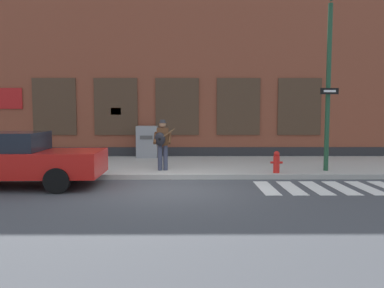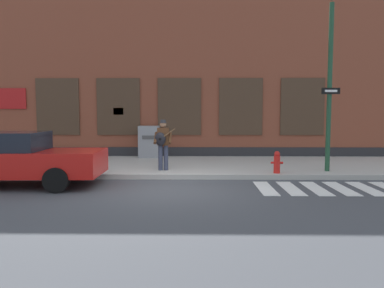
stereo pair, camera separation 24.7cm
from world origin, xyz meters
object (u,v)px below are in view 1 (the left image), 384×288
at_px(traffic_light, 347,46).
at_px(utility_box, 147,142).
at_px(busker, 162,142).
at_px(fire_hydrant, 276,162).
at_px(red_car, 17,159).

xyz_separation_m(traffic_light, utility_box, (-6.39, 4.88, -3.17)).
distance_m(traffic_light, utility_box, 8.64).
xyz_separation_m(busker, fire_hydrant, (3.66, -0.54, -0.61)).
relative_size(busker, fire_hydrant, 2.40).
distance_m(busker, fire_hydrant, 3.75).
distance_m(red_car, fire_hydrant, 7.71).
bearing_deg(busker, red_car, -153.29).
distance_m(utility_box, fire_hydrant, 6.19).
relative_size(traffic_light, utility_box, 4.15).
bearing_deg(utility_box, fire_hydrant, -42.24).
bearing_deg(fire_hydrant, traffic_light, -21.78).
distance_m(red_car, traffic_light, 9.95).
relative_size(busker, utility_box, 1.25).
xyz_separation_m(red_car, utility_box, (3.00, 5.58, 0.06)).
height_order(busker, traffic_light, traffic_light).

